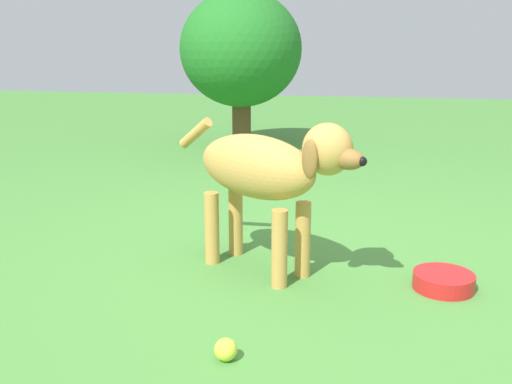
% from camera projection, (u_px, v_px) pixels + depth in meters
% --- Properties ---
extents(ground, '(14.00, 14.00, 0.00)m').
position_uv_depth(ground, '(316.00, 285.00, 2.18)').
color(ground, '#478438').
extents(dog, '(0.53, 0.79, 0.61)m').
position_uv_depth(dog, '(267.00, 171.00, 2.19)').
color(dog, '#C69347').
rests_on(dog, ground).
extents(tennis_ball_1, '(0.07, 0.07, 0.07)m').
position_uv_depth(tennis_ball_1, '(226.00, 350.00, 1.67)').
color(tennis_ball_1, '#D0E03A').
rests_on(tennis_ball_1, ground).
extents(water_bowl, '(0.22, 0.22, 0.06)m').
position_uv_depth(water_bowl, '(444.00, 281.00, 2.14)').
color(water_bowl, red).
rests_on(water_bowl, ground).
extents(shrub_near, '(1.04, 0.94, 1.23)m').
position_uv_depth(shrub_near, '(241.00, 50.00, 4.56)').
color(shrub_near, brown).
rests_on(shrub_near, ground).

